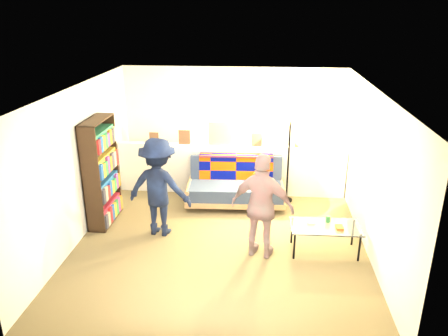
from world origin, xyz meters
name	(u,v)px	position (x,y,z in m)	size (l,w,h in m)	color
ground	(222,237)	(0.00, 0.00, 0.00)	(5.00, 5.00, 0.00)	brown
room_shell	(224,130)	(0.00, 0.47, 1.67)	(4.60, 5.05, 2.45)	silver
half_wall_ledge	(231,169)	(0.00, 1.80, 0.50)	(4.45, 0.15, 1.00)	silver
ledge_decor	(219,136)	(-0.23, 1.78, 1.18)	(2.97, 0.02, 0.45)	brown
futon_sofa	(237,186)	(0.15, 1.31, 0.37)	(1.87, 0.97, 0.78)	#A87C51
bookshelf	(101,175)	(-2.08, 0.40, 0.85)	(0.30, 0.91, 1.82)	black
coffee_table	(326,227)	(1.60, -0.29, 0.41)	(1.06, 0.61, 0.55)	black
floor_lamp	(290,142)	(1.12, 1.55, 1.17)	(0.35, 0.31, 1.65)	black
person_left	(159,187)	(-1.02, 0.06, 0.81)	(1.05, 0.60, 1.62)	black
person_right	(262,207)	(0.64, -0.47, 0.80)	(0.94, 0.39, 1.60)	#C88185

